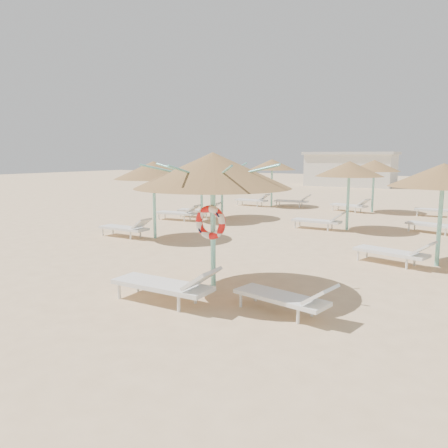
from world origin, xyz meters
The scene contains 6 objects.
ground centered at (0.00, 0.00, 0.00)m, with size 120.00×120.00×0.00m, color #E0BB89.
main_palapa centered at (0.24, 0.22, 2.57)m, with size 3.29×3.29×2.95m.
lounger_main_a centered at (-0.06, -0.98, 0.39)m, with size 2.26×0.70×0.82m.
lounger_main_b centered at (2.18, -0.37, 0.33)m, with size 2.00×0.92×0.70m.
palapa_field centered at (1.19, 9.67, 2.32)m, with size 19.15×14.18×2.71m.
service_hut centered at (-6.00, 35.00, 1.64)m, with size 8.40×4.40×3.25m.
Camera 1 is at (5.10, -7.52, 2.87)m, focal length 35.00 mm.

